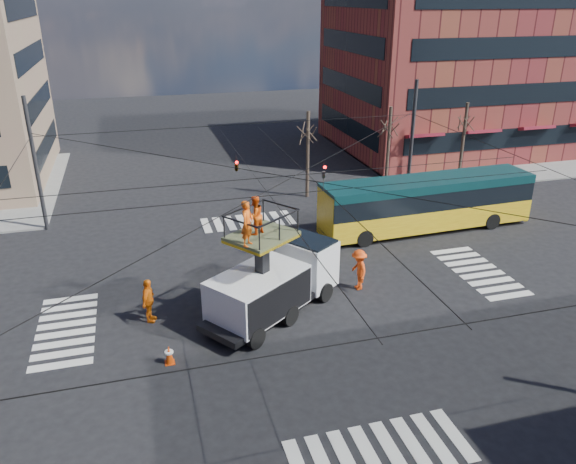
# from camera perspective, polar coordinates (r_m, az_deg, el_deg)

# --- Properties ---
(ground) EXTENTS (120.00, 120.00, 0.00)m
(ground) POSITION_cam_1_polar(r_m,az_deg,el_deg) (26.55, 0.36, -6.68)
(ground) COLOR black
(ground) RESTS_ON ground
(sidewalk_ne) EXTENTS (18.00, 18.00, 0.12)m
(sidewalk_ne) POSITION_cam_1_polar(r_m,az_deg,el_deg) (52.76, 16.38, 7.70)
(sidewalk_ne) COLOR slate
(sidewalk_ne) RESTS_ON ground
(crosswalks) EXTENTS (22.40, 22.40, 0.02)m
(crosswalks) POSITION_cam_1_polar(r_m,az_deg,el_deg) (26.54, 0.36, -6.66)
(crosswalks) COLOR silver
(crosswalks) RESTS_ON ground
(building_ne) EXTENTS (20.06, 16.06, 14.00)m
(building_ne) POSITION_cam_1_polar(r_m,az_deg,el_deg) (54.51, 16.47, 15.63)
(building_ne) COLOR maroon
(building_ne) RESTS_ON ground
(overhead_network) EXTENTS (24.24, 24.24, 8.00)m
(overhead_network) POSITION_cam_1_polar(r_m,az_deg,el_deg) (25.05, -0.03, 2.29)
(overhead_network) COLOR #2D2D30
(overhead_network) RESTS_ON ground
(tree_a) EXTENTS (2.00, 2.00, 6.00)m
(tree_a) POSITION_cam_1_polar(r_m,az_deg,el_deg) (38.40, 2.05, 10.16)
(tree_a) COLOR #382B21
(tree_a) RESTS_ON ground
(tree_b) EXTENTS (2.00, 2.00, 6.00)m
(tree_b) POSITION_cam_1_polar(r_m,az_deg,el_deg) (40.58, 10.29, 10.51)
(tree_b) COLOR #382B21
(tree_b) RESTS_ON ground
(tree_c) EXTENTS (2.00, 2.00, 6.00)m
(tree_c) POSITION_cam_1_polar(r_m,az_deg,el_deg) (43.49, 17.58, 10.65)
(tree_c) COLOR #382B21
(tree_c) RESTS_ON ground
(utility_truck) EXTENTS (7.03, 5.94, 5.90)m
(utility_truck) POSITION_cam_1_polar(r_m,az_deg,el_deg) (24.51, -1.37, -4.15)
(utility_truck) COLOR black
(utility_truck) RESTS_ON ground
(city_bus) EXTENTS (13.15, 3.12, 3.20)m
(city_bus) POSITION_cam_1_polar(r_m,az_deg,el_deg) (34.44, 13.91, 2.94)
(city_bus) COLOR gold
(city_bus) RESTS_ON ground
(traffic_cone) EXTENTS (0.36, 0.36, 0.77)m
(traffic_cone) POSITION_cam_1_polar(r_m,az_deg,el_deg) (22.53, -11.99, -12.08)
(traffic_cone) COLOR #EA4409
(traffic_cone) RESTS_ON ground
(worker_ground) EXTENTS (0.89, 1.28, 2.01)m
(worker_ground) POSITION_cam_1_polar(r_m,az_deg,el_deg) (25.01, -13.99, -6.80)
(worker_ground) COLOR orange
(worker_ground) RESTS_ON ground
(flagger) EXTENTS (0.80, 1.34, 2.04)m
(flagger) POSITION_cam_1_polar(r_m,az_deg,el_deg) (27.07, 7.19, -3.81)
(flagger) COLOR #E1400E
(flagger) RESTS_ON ground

